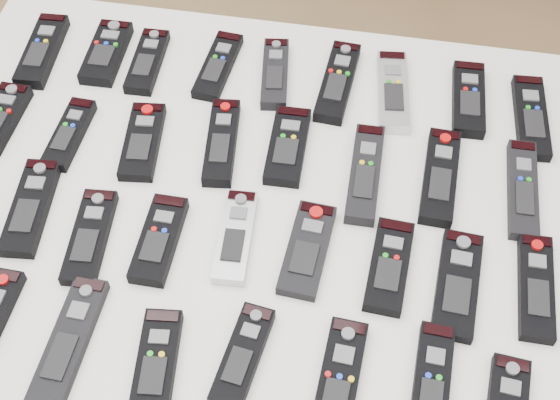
% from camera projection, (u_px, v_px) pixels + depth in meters
% --- Properties ---
extents(ground, '(4.00, 4.00, 0.00)m').
position_uv_depth(ground, '(284.00, 370.00, 1.92)').
color(ground, olive).
rests_on(ground, ground).
extents(table, '(1.25, 0.88, 0.78)m').
position_uv_depth(table, '(280.00, 228.00, 1.30)').
color(table, white).
rests_on(table, ground).
extents(remote_0, '(0.06, 0.18, 0.02)m').
position_uv_depth(remote_0, '(42.00, 51.00, 1.45)').
color(remote_0, black).
rests_on(remote_0, table).
extents(remote_1, '(0.06, 0.16, 0.02)m').
position_uv_depth(remote_1, '(106.00, 53.00, 1.45)').
color(remote_1, black).
rests_on(remote_1, table).
extents(remote_2, '(0.05, 0.16, 0.02)m').
position_uv_depth(remote_2, '(147.00, 61.00, 1.44)').
color(remote_2, black).
rests_on(remote_2, table).
extents(remote_3, '(0.06, 0.17, 0.02)m').
position_uv_depth(remote_3, '(218.00, 66.00, 1.43)').
color(remote_3, black).
rests_on(remote_3, table).
extents(remote_4, '(0.07, 0.17, 0.02)m').
position_uv_depth(remote_4, '(275.00, 74.00, 1.42)').
color(remote_4, black).
rests_on(remote_4, table).
extents(remote_5, '(0.06, 0.19, 0.02)m').
position_uv_depth(remote_5, '(338.00, 82.00, 1.41)').
color(remote_5, black).
rests_on(remote_5, table).
extents(remote_6, '(0.07, 0.19, 0.02)m').
position_uv_depth(remote_6, '(393.00, 92.00, 1.39)').
color(remote_6, '#B7B7BC').
rests_on(remote_6, table).
extents(remote_7, '(0.06, 0.17, 0.02)m').
position_uv_depth(remote_7, '(468.00, 99.00, 1.38)').
color(remote_7, black).
rests_on(remote_7, table).
extents(remote_8, '(0.06, 0.19, 0.02)m').
position_uv_depth(remote_8, '(531.00, 117.00, 1.36)').
color(remote_8, black).
rests_on(remote_8, table).
extents(remote_10, '(0.06, 0.15, 0.02)m').
position_uv_depth(remote_10, '(1.00, 119.00, 1.35)').
color(remote_10, black).
rests_on(remote_10, table).
extents(remote_11, '(0.05, 0.15, 0.02)m').
position_uv_depth(remote_11, '(69.00, 134.00, 1.33)').
color(remote_11, black).
rests_on(remote_11, table).
extents(remote_12, '(0.08, 0.17, 0.02)m').
position_uv_depth(remote_12, '(143.00, 141.00, 1.32)').
color(remote_12, black).
rests_on(remote_12, table).
extents(remote_13, '(0.07, 0.18, 0.02)m').
position_uv_depth(remote_13, '(222.00, 142.00, 1.32)').
color(remote_13, black).
rests_on(remote_13, table).
extents(remote_14, '(0.06, 0.16, 0.02)m').
position_uv_depth(remote_14, '(288.00, 146.00, 1.32)').
color(remote_14, black).
rests_on(remote_14, table).
extents(remote_15, '(0.05, 0.20, 0.02)m').
position_uv_depth(remote_15, '(365.00, 174.00, 1.28)').
color(remote_15, black).
rests_on(remote_15, table).
extents(remote_16, '(0.06, 0.19, 0.02)m').
position_uv_depth(remote_16, '(440.00, 177.00, 1.28)').
color(remote_16, black).
rests_on(remote_16, table).
extents(remote_17, '(0.05, 0.19, 0.02)m').
position_uv_depth(remote_17, '(523.00, 189.00, 1.26)').
color(remote_17, black).
rests_on(remote_17, table).
extents(remote_20, '(0.07, 0.19, 0.02)m').
position_uv_depth(remote_20, '(31.00, 207.00, 1.24)').
color(remote_20, black).
rests_on(remote_20, table).
extents(remote_21, '(0.07, 0.17, 0.02)m').
position_uv_depth(remote_21, '(90.00, 237.00, 1.21)').
color(remote_21, black).
rests_on(remote_21, table).
extents(remote_22, '(0.06, 0.16, 0.02)m').
position_uv_depth(remote_22, '(159.00, 240.00, 1.20)').
color(remote_22, black).
rests_on(remote_22, table).
extents(remote_23, '(0.06, 0.17, 0.02)m').
position_uv_depth(remote_23, '(235.00, 236.00, 1.21)').
color(remote_23, '#B7B7BC').
rests_on(remote_23, table).
extents(remote_24, '(0.07, 0.17, 0.02)m').
position_uv_depth(remote_24, '(307.00, 249.00, 1.19)').
color(remote_24, black).
rests_on(remote_24, table).
extents(remote_25, '(0.07, 0.16, 0.02)m').
position_uv_depth(remote_25, '(389.00, 266.00, 1.17)').
color(remote_25, black).
rests_on(remote_25, table).
extents(remote_26, '(0.07, 0.18, 0.02)m').
position_uv_depth(remote_26, '(457.00, 284.00, 1.16)').
color(remote_26, black).
rests_on(remote_26, table).
extents(remote_27, '(0.05, 0.18, 0.02)m').
position_uv_depth(remote_27, '(536.00, 287.00, 1.15)').
color(remote_27, black).
rests_on(remote_27, table).
extents(remote_31, '(0.06, 0.20, 0.02)m').
position_uv_depth(remote_31, '(69.00, 342.00, 1.10)').
color(remote_31, black).
rests_on(remote_31, table).
extents(remote_32, '(0.07, 0.17, 0.02)m').
position_uv_depth(remote_32, '(156.00, 364.00, 1.08)').
color(remote_32, black).
rests_on(remote_32, table).
extents(remote_33, '(0.07, 0.16, 0.02)m').
position_uv_depth(remote_33, '(243.00, 356.00, 1.09)').
color(remote_33, black).
rests_on(remote_33, table).
extents(remote_34, '(0.06, 0.20, 0.02)m').
position_uv_depth(remote_34, '(338.00, 387.00, 1.06)').
color(remote_34, black).
rests_on(remote_34, table).
extents(remote_35, '(0.06, 0.19, 0.02)m').
position_uv_depth(remote_35, '(431.00, 387.00, 1.06)').
color(remote_35, black).
rests_on(remote_35, table).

